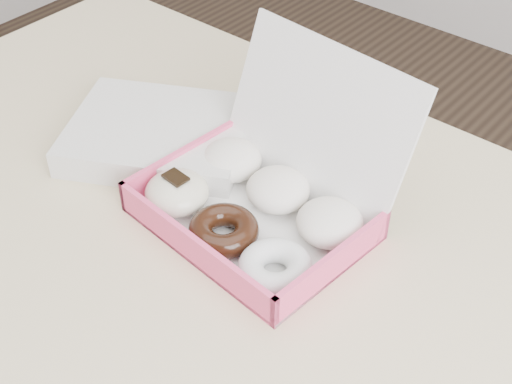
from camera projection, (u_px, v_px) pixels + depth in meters
The scene contains 3 objects.
table at pixel (198, 264), 0.96m from camera, with size 1.20×0.80×0.75m.
donut_box at pixel (259, 198), 0.90m from camera, with size 0.30×0.28×0.20m.
newspapers at pixel (159, 135), 1.02m from camera, with size 0.25×0.20×0.04m, color silver.
Camera 1 is at (0.49, -0.46, 1.37)m, focal length 50.00 mm.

